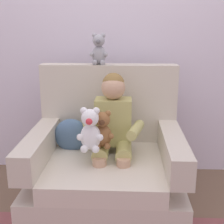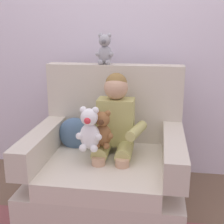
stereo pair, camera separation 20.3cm
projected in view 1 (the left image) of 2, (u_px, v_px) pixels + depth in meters
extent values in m
plane|color=brown|center=(106.00, 208.00, 2.29)|extent=(8.00, 8.00, 0.00)
cube|color=silver|center=(111.00, 25.00, 2.63)|extent=(6.00, 0.10, 2.60)
cube|color=beige|center=(106.00, 191.00, 2.25)|extent=(1.06, 0.90, 0.28)
cube|color=beige|center=(105.00, 170.00, 2.13)|extent=(0.78, 0.76, 0.12)
cube|color=beige|center=(109.00, 103.00, 2.46)|extent=(1.06, 0.14, 0.61)
cube|color=beige|center=(38.00, 148.00, 2.11)|extent=(0.14, 0.76, 0.19)
cube|color=beige|center=(174.00, 150.00, 2.06)|extent=(0.14, 0.76, 0.19)
cube|color=tan|center=(113.00, 122.00, 2.25)|extent=(0.26, 0.16, 0.34)
sphere|color=tan|center=(113.00, 88.00, 2.18)|extent=(0.17, 0.17, 0.17)
sphere|color=olive|center=(113.00, 84.00, 2.18)|extent=(0.16, 0.16, 0.16)
cylinder|color=tan|center=(101.00, 150.00, 2.17)|extent=(0.11, 0.26, 0.11)
cylinder|color=tan|center=(100.00, 178.00, 2.09)|extent=(0.09, 0.09, 0.30)
cylinder|color=tan|center=(124.00, 150.00, 2.16)|extent=(0.11, 0.26, 0.11)
cylinder|color=tan|center=(123.00, 179.00, 2.08)|extent=(0.09, 0.09, 0.30)
cylinder|color=tan|center=(89.00, 129.00, 2.14)|extent=(0.13, 0.27, 0.07)
cylinder|color=tan|center=(136.00, 130.00, 2.13)|extent=(0.13, 0.27, 0.07)
ellipsoid|color=white|center=(91.00, 137.00, 2.02)|extent=(0.13, 0.11, 0.18)
sphere|color=white|center=(90.00, 118.00, 1.97)|extent=(0.11, 0.11, 0.11)
sphere|color=#DB333D|center=(89.00, 121.00, 1.92)|extent=(0.04, 0.04, 0.04)
sphere|color=white|center=(84.00, 111.00, 1.96)|extent=(0.05, 0.05, 0.05)
sphere|color=white|center=(80.00, 137.00, 1.98)|extent=(0.05, 0.05, 0.05)
sphere|color=white|center=(84.00, 149.00, 1.99)|extent=(0.05, 0.05, 0.05)
sphere|color=white|center=(96.00, 111.00, 1.96)|extent=(0.05, 0.05, 0.05)
sphere|color=white|center=(100.00, 138.00, 1.98)|extent=(0.05, 0.05, 0.05)
sphere|color=white|center=(96.00, 149.00, 1.98)|extent=(0.05, 0.05, 0.05)
ellipsoid|color=brown|center=(103.00, 136.00, 2.07)|extent=(0.12, 0.10, 0.15)
sphere|color=brown|center=(103.00, 119.00, 2.03)|extent=(0.10, 0.10, 0.10)
sphere|color=#4C2D19|center=(102.00, 123.00, 1.99)|extent=(0.04, 0.04, 0.04)
sphere|color=brown|center=(97.00, 113.00, 2.02)|extent=(0.04, 0.04, 0.04)
sphere|color=brown|center=(94.00, 136.00, 2.04)|extent=(0.04, 0.04, 0.04)
sphere|color=brown|center=(98.00, 146.00, 2.04)|extent=(0.04, 0.04, 0.04)
sphere|color=brown|center=(108.00, 113.00, 2.02)|extent=(0.04, 0.04, 0.04)
sphere|color=brown|center=(111.00, 136.00, 2.04)|extent=(0.04, 0.04, 0.04)
sphere|color=brown|center=(107.00, 146.00, 2.04)|extent=(0.04, 0.04, 0.04)
ellipsoid|color=#9E9EA3|center=(99.00, 55.00, 2.36)|extent=(0.11, 0.09, 0.14)
sphere|color=#9E9EA3|center=(99.00, 41.00, 2.32)|extent=(0.09, 0.09, 0.09)
sphere|color=slate|center=(98.00, 42.00, 2.28)|extent=(0.04, 0.04, 0.04)
sphere|color=#9E9EA3|center=(95.00, 35.00, 2.32)|extent=(0.04, 0.04, 0.04)
sphere|color=#9E9EA3|center=(92.00, 54.00, 2.34)|extent=(0.04, 0.04, 0.04)
sphere|color=#9E9EA3|center=(95.00, 62.00, 2.34)|extent=(0.04, 0.04, 0.04)
sphere|color=#9E9EA3|center=(103.00, 35.00, 2.32)|extent=(0.04, 0.04, 0.04)
sphere|color=#9E9EA3|center=(106.00, 54.00, 2.33)|extent=(0.04, 0.04, 0.04)
sphere|color=#9E9EA3|center=(103.00, 62.00, 2.33)|extent=(0.04, 0.04, 0.04)
ellipsoid|color=slate|center=(72.00, 136.00, 2.32)|extent=(0.26, 0.13, 0.26)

